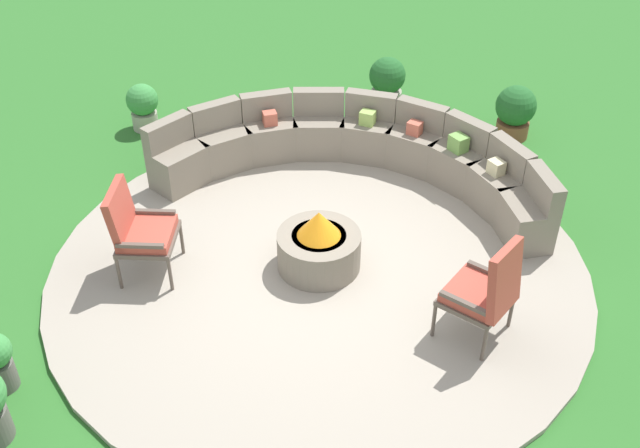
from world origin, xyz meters
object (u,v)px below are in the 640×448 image
at_px(lounge_chair_front_right, 487,290).
at_px(potted_plant_0, 387,82).
at_px(lounge_chair_front_left, 138,228).
at_px(fire_pit, 319,246).
at_px(curved_stone_bench, 359,154).
at_px(potted_plant_1, 143,105).
at_px(potted_plant_3, 515,111).

bearing_deg(lounge_chair_front_right, potted_plant_0, 43.92).
bearing_deg(lounge_chair_front_left, fire_pit, 94.74).
height_order(fire_pit, potted_plant_0, potted_plant_0).
bearing_deg(curved_stone_bench, potted_plant_1, 158.24).
distance_m(lounge_chair_front_right, potted_plant_1, 5.56).
distance_m(potted_plant_0, potted_plant_3, 1.80).
bearing_deg(potted_plant_3, curved_stone_bench, -149.11).
height_order(fire_pit, lounge_chair_front_right, lounge_chair_front_right).
relative_size(lounge_chair_front_left, potted_plant_0, 1.29).
xyz_separation_m(potted_plant_0, potted_plant_3, (1.67, -0.67, -0.04)).
bearing_deg(potted_plant_3, fire_pit, -129.68).
xyz_separation_m(curved_stone_bench, lounge_chair_front_left, (-2.17, -1.86, 0.21)).
bearing_deg(fire_pit, potted_plant_1, 131.43).
height_order(curved_stone_bench, potted_plant_1, curved_stone_bench).
relative_size(curved_stone_bench, potted_plant_1, 7.13).
bearing_deg(lounge_chair_front_left, potted_plant_0, 145.39).
distance_m(lounge_chair_front_right, potted_plant_3, 3.93).
distance_m(curved_stone_bench, potted_plant_3, 2.37).
height_order(potted_plant_1, potted_plant_3, potted_plant_3).
xyz_separation_m(lounge_chair_front_right, potted_plant_1, (-4.07, 3.77, -0.27)).
height_order(fire_pit, potted_plant_1, fire_pit).
distance_m(lounge_chair_front_left, lounge_chair_front_right, 3.42).
height_order(fire_pit, potted_plant_3, fire_pit).
distance_m(fire_pit, potted_plant_3, 3.78).
bearing_deg(potted_plant_1, potted_plant_0, 12.48).
bearing_deg(fire_pit, lounge_chair_front_right, -30.63).
height_order(lounge_chair_front_left, potted_plant_0, lounge_chair_front_left).
bearing_deg(potted_plant_1, curved_stone_bench, -21.76).
relative_size(lounge_chair_front_right, potted_plant_1, 1.70).
bearing_deg(potted_plant_1, lounge_chair_front_left, -76.34).
bearing_deg(fire_pit, lounge_chair_front_left, -174.76).
bearing_deg(lounge_chair_front_left, curved_stone_bench, 130.11).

